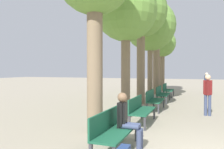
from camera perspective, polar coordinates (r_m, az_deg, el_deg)
The scene contains 13 objects.
bench_row_0 at distance 4.84m, azimuth 0.10°, elevation -13.80°, with size 0.55×1.67×0.85m.
bench_row_1 at distance 7.24m, azimuth 7.30°, elevation -8.78°, with size 0.55×1.67×0.85m.
bench_row_2 at distance 9.72m, azimuth 10.81°, elevation -6.24°, with size 0.55×1.67×0.85m.
bench_row_3 at distance 12.23m, azimuth 12.86°, elevation -4.72°, with size 0.55×1.67×0.85m.
bench_row_4 at distance 14.76m, azimuth 14.21°, elevation -3.72°, with size 0.55×1.67×0.85m.
tree_row_1 at distance 9.04m, azimuth 3.60°, elevation 16.05°, with size 2.49×2.49×5.37m.
tree_row_2 at distance 11.67m, azimuth 7.57°, elevation 15.65°, with size 2.67×2.67×6.09m.
tree_row_3 at distance 14.03m, azimuth 9.95°, elevation 12.34°, with size 3.13×3.13×6.06m.
tree_row_4 at distance 16.37m, azimuth 11.53°, elevation 11.42°, with size 2.40×2.40×6.03m.
tree_row_5 at distance 19.01m, azimuth 12.88°, elevation 7.60°, with size 2.32×2.32×5.17m.
person_seated at distance 5.00m, azimuth 3.95°, elevation -11.34°, with size 0.57×0.32×1.23m.
pedestrian_near at distance 17.20m, azimuth 23.47°, elevation -1.75°, with size 0.31×0.23×1.56m.
pedestrian_mid at distance 9.07m, azimuth 23.72°, elevation -4.23°, with size 0.32×0.28×1.57m.
Camera 1 is at (-0.37, -4.24, 1.74)m, focal length 35.00 mm.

